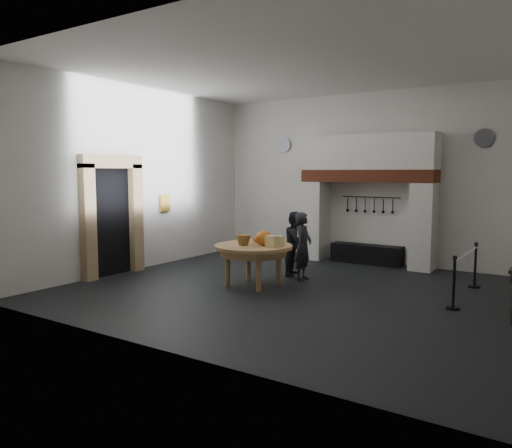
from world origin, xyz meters
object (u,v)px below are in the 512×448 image
Objects in this scene: visitor_near at (303,246)px; visitor_far at (296,243)px; iron_range at (367,254)px; work_table at (253,247)px; barrier_post_near at (454,284)px; barrier_post_far at (475,266)px.

visitor_near reaches higher than visitor_far.
iron_range is 2.83m from visitor_near.
work_table is 1.23m from visitor_near.
iron_range is at bearing 74.38° from work_table.
barrier_post_near is (3.75, -1.03, -0.30)m from visitor_far.
visitor_far is at bearing 164.59° from barrier_post_near.
visitor_near is at bearing -146.47° from visitor_far.
visitor_far is at bearing 81.14° from work_table.
visitor_near is at bearing 169.29° from barrier_post_near.
iron_range is 1.27× the size of visitor_far.
iron_range is 3.99m from work_table.
visitor_far is 1.66× the size of barrier_post_near.
barrier_post_near is at bearing -107.50° from visitor_near.
visitor_far reaches higher than barrier_post_near.
iron_range is 2.11× the size of barrier_post_far.
visitor_near is 1.70× the size of barrier_post_far.
work_table is at bearing -105.62° from iron_range.
work_table is at bearing 142.49° from visitor_near.
visitor_near is at bearing 59.29° from work_table.
visitor_near is 3.63m from barrier_post_far.
work_table is 1.08× the size of visitor_near.
barrier_post_far is (3.35, 1.37, -0.31)m from visitor_near.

